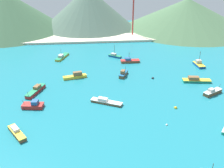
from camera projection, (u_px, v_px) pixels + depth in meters
The scene contains 21 objects.
ground at pixel (117, 116), 78.19m from camera, with size 260.00×280.00×0.50m.
fishing_boat_0 at pixel (123, 74), 104.80m from camera, with size 4.73×7.29×2.89m.
fishing_boat_1 at pixel (115, 56), 125.85m from camera, with size 6.59×5.74×6.10m.
fishing_boat_2 at pixel (212, 92), 90.23m from camera, with size 8.16×5.73×2.97m.
fishing_boat_3 at pixel (17, 132), 69.08m from camera, with size 6.63×8.21×1.95m.
fishing_boat_5 at pixel (76, 76), 102.95m from camera, with size 9.92×4.50×2.62m.
fishing_boat_7 at pixel (62, 57), 124.43m from camera, with size 6.39×11.34×4.89m.
fishing_boat_8 at pixel (196, 80), 99.63m from camera, with size 11.28×4.31×2.27m.
fishing_boat_11 at pixel (36, 90), 91.46m from camera, with size 6.00×10.79×2.77m.
fishing_boat_12 at pixel (199, 64), 115.06m from camera, with size 3.40×7.42×6.72m.
fishing_boat_13 at pixel (33, 105), 81.95m from camera, with size 7.13×3.99×2.65m.
fishing_boat_14 at pixel (130, 61), 119.17m from camera, with size 9.00×3.06×4.95m.
fishing_boat_15 at pixel (106, 102), 84.56m from camera, with size 10.87×6.78×1.82m.
buoy_0 at pixel (153, 78), 102.66m from camera, with size 1.05×1.05×1.05m.
buoy_1 at pixel (167, 125), 73.33m from camera, with size 0.64×0.64×0.64m.
buoy_2 at pixel (176, 108), 81.79m from camera, with size 1.01×1.01×1.01m.
beach_strip at pixel (102, 38), 155.35m from camera, with size 247.00×17.03×1.20m, color beige.
hill_west at pixel (5, 11), 167.53m from camera, with size 79.38×79.38×27.18m.
hill_central at pixel (88, 8), 175.90m from camera, with size 67.68×67.68×27.88m.
hill_east at pixel (187, 14), 175.58m from camera, with size 88.51×88.51×20.81m.
radio_tower at pixel (133, 13), 154.82m from camera, with size 2.93×2.34×29.30m.
Camera 1 is at (-7.70, -35.45, 43.03)m, focal length 40.15 mm.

